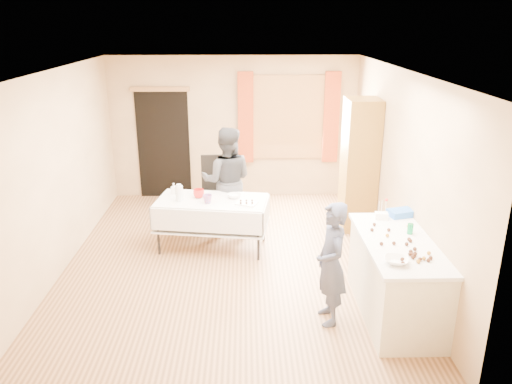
{
  "coord_description": "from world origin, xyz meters",
  "views": [
    {
      "loc": [
        0.2,
        -6.29,
        3.21
      ],
      "look_at": [
        0.35,
        0.0,
        1.01
      ],
      "focal_mm": 35.0,
      "sensor_mm": 36.0,
      "label": 1
    }
  ],
  "objects_px": {
    "cabinet": "(359,165)",
    "counter": "(396,278)",
    "party_table": "(212,219)",
    "chair": "(216,203)",
    "girl": "(331,264)",
    "woman": "(227,181)"
  },
  "relations": [
    {
      "from": "cabinet",
      "to": "counter",
      "type": "height_order",
      "value": "cabinet"
    },
    {
      "from": "counter",
      "to": "party_table",
      "type": "bearing_deg",
      "value": 140.3
    },
    {
      "from": "cabinet",
      "to": "counter",
      "type": "distance_m",
      "value": 2.6
    },
    {
      "from": "chair",
      "to": "girl",
      "type": "distance_m",
      "value": 3.26
    },
    {
      "from": "counter",
      "to": "chair",
      "type": "height_order",
      "value": "chair"
    },
    {
      "from": "party_table",
      "to": "counter",
      "type": "bearing_deg",
      "value": -31.05
    },
    {
      "from": "cabinet",
      "to": "girl",
      "type": "bearing_deg",
      "value": -108.08
    },
    {
      "from": "party_table",
      "to": "chair",
      "type": "bearing_deg",
      "value": 98.91
    },
    {
      "from": "counter",
      "to": "woman",
      "type": "bearing_deg",
      "value": 129.32
    },
    {
      "from": "counter",
      "to": "girl",
      "type": "height_order",
      "value": "girl"
    },
    {
      "from": "cabinet",
      "to": "chair",
      "type": "distance_m",
      "value": 2.4
    },
    {
      "from": "girl",
      "to": "chair",
      "type": "bearing_deg",
      "value": -160.8
    },
    {
      "from": "chair",
      "to": "girl",
      "type": "height_order",
      "value": "girl"
    },
    {
      "from": "party_table",
      "to": "chair",
      "type": "relative_size",
      "value": 1.55
    },
    {
      "from": "girl",
      "to": "cabinet",
      "type": "bearing_deg",
      "value": 155.33
    },
    {
      "from": "woman",
      "to": "party_table",
      "type": "bearing_deg",
      "value": 74.93
    },
    {
      "from": "counter",
      "to": "party_table",
      "type": "xyz_separation_m",
      "value": [
        -2.17,
        1.8,
        -0.01
      ]
    },
    {
      "from": "chair",
      "to": "woman",
      "type": "distance_m",
      "value": 0.67
    },
    {
      "from": "party_table",
      "to": "woman",
      "type": "xyz_separation_m",
      "value": [
        0.2,
        0.6,
        0.39
      ]
    },
    {
      "from": "cabinet",
      "to": "girl",
      "type": "relative_size",
      "value": 1.48
    },
    {
      "from": "cabinet",
      "to": "chair",
      "type": "xyz_separation_m",
      "value": [
        -2.27,
        0.27,
        -0.71
      ]
    },
    {
      "from": "girl",
      "to": "party_table",
      "type": "bearing_deg",
      "value": -150.44
    }
  ]
}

